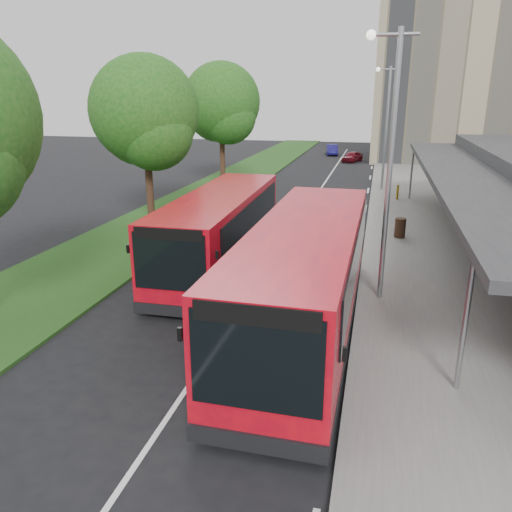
{
  "coord_description": "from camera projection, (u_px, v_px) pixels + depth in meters",
  "views": [
    {
      "loc": [
        3.86,
        -13.44,
        6.35
      ],
      "look_at": [
        0.3,
        1.15,
        1.5
      ],
      "focal_mm": 35.0,
      "sensor_mm": 36.0,
      "label": 1
    }
  ],
  "objects": [
    {
      "name": "car_near",
      "position": [
        352.0,
        157.0,
        49.69
      ],
      "size": [
        2.21,
        3.31,
        1.05
      ],
      "primitive_type": "imported",
      "rotation": [
        0.0,
        0.0,
        -0.35
      ],
      "color": "#5E0D19",
      "rests_on": "ground"
    },
    {
      "name": "office_block",
      "position": [
        494.0,
        66.0,
        48.16
      ],
      "size": [
        22.0,
        12.0,
        18.0
      ],
      "primitive_type": "cube",
      "color": "tan",
      "rests_on": "ground"
    },
    {
      "name": "litter_bin",
      "position": [
        400.0,
        228.0,
        22.73
      ],
      "size": [
        0.64,
        0.64,
        0.88
      ],
      "primitive_type": "cylinder",
      "rotation": [
        0.0,
        0.0,
        -0.38
      ],
      "color": "#352216",
      "rests_on": "pavement"
    },
    {
      "name": "tree_mid",
      "position": [
        145.0,
        118.0,
        23.56
      ],
      "size": [
        5.12,
        5.12,
        8.23
      ],
      "color": "#382016",
      "rests_on": "ground"
    },
    {
      "name": "pavement",
      "position": [
        410.0,
        197.0,
        32.36
      ],
      "size": [
        5.0,
        80.0,
        0.15
      ],
      "primitive_type": "cube",
      "color": "slate",
      "rests_on": "ground"
    },
    {
      "name": "ground",
      "position": [
        237.0,
        313.0,
        15.24
      ],
      "size": [
        120.0,
        120.0,
        0.0
      ],
      "primitive_type": "plane",
      "color": "black",
      "rests_on": "ground"
    },
    {
      "name": "lamp_post_near",
      "position": [
        388.0,
        153.0,
        14.72
      ],
      "size": [
        1.44,
        0.28,
        8.0
      ],
      "color": "gray",
      "rests_on": "pavement"
    },
    {
      "name": "bus_main",
      "position": [
        305.0,
        278.0,
        13.6
      ],
      "size": [
        2.99,
        11.06,
        3.12
      ],
      "rotation": [
        0.0,
        0.0,
        -0.01
      ],
      "color": "red",
      "rests_on": "ground"
    },
    {
      "name": "grass_verge",
      "position": [
        219.0,
        189.0,
        35.3
      ],
      "size": [
        5.0,
        80.0,
        0.1
      ],
      "primitive_type": "cube",
      "color": "#194416",
      "rests_on": "ground"
    },
    {
      "name": "lamp_post_far",
      "position": [
        386.0,
        121.0,
        33.21
      ],
      "size": [
        1.44,
        0.28,
        8.0
      ],
      "color": "gray",
      "rests_on": "pavement"
    },
    {
      "name": "car_far",
      "position": [
        332.0,
        150.0,
        55.52
      ],
      "size": [
        1.67,
        3.55,
        1.12
      ],
      "primitive_type": "imported",
      "rotation": [
        0.0,
        0.0,
        0.14
      ],
      "color": "navy",
      "rests_on": "ground"
    },
    {
      "name": "bollard",
      "position": [
        398.0,
        192.0,
        31.06
      ],
      "size": [
        0.16,
        0.16,
        0.9
      ],
      "primitive_type": "cylinder",
      "rotation": [
        0.0,
        0.0,
        -0.12
      ],
      "color": "#FFB80D",
      "rests_on": "pavement"
    },
    {
      "name": "kerb_dashes",
      "position": [
        367.0,
        199.0,
        32.07
      ],
      "size": [
        0.12,
        56.0,
        0.01
      ],
      "color": "silver",
      "rests_on": "ground"
    },
    {
      "name": "lane_centre_line",
      "position": [
        307.0,
        209.0,
        29.11
      ],
      "size": [
        0.12,
        70.0,
        0.01
      ],
      "primitive_type": "cube",
      "color": "silver",
      "rests_on": "ground"
    },
    {
      "name": "tree_far",
      "position": [
        221.0,
        107.0,
        34.58
      ],
      "size": [
        5.36,
        5.36,
        8.61
      ],
      "color": "#382016",
      "rests_on": "ground"
    },
    {
      "name": "bus_second",
      "position": [
        220.0,
        231.0,
        18.84
      ],
      "size": [
        2.82,
        10.23,
        2.88
      ],
      "rotation": [
        0.0,
        0.0,
        0.02
      ],
      "color": "red",
      "rests_on": "ground"
    }
  ]
}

